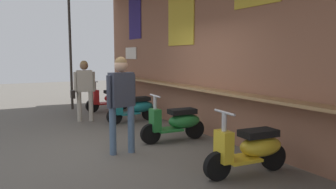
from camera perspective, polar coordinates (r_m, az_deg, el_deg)
ground_plane at (r=6.19m, az=-7.16°, el=-9.37°), size 33.79×33.79×0.00m
market_stall_facade at (r=6.89m, az=7.74°, el=10.36°), size 12.07×2.15×3.96m
scooter_red at (r=10.34m, az=-10.21°, el=-0.70°), size 0.48×1.40×0.97m
scooter_teal at (r=8.47m, az=-5.84°, el=-2.27°), size 0.47×1.40×0.97m
scooter_green at (r=6.56m, az=1.59°, el=-4.88°), size 0.48×1.40×0.97m
scooter_yellow at (r=4.89m, az=14.53°, el=-9.17°), size 0.50×1.40×0.97m
shopper_with_handbag at (r=8.74m, az=-14.65°, el=1.65°), size 0.27×0.65×1.60m
shopper_browsing at (r=5.66m, az=-8.23°, el=0.04°), size 0.29×0.57×1.71m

